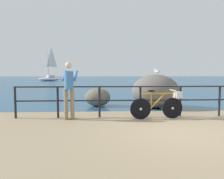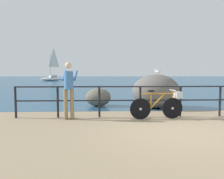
% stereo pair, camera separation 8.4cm
% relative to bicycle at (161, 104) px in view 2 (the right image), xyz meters
% --- Properties ---
extents(ground_plane, '(120.00, 120.00, 0.10)m').
position_rel_bicycle_xyz_m(ground_plane, '(0.07, 18.62, -0.51)').
color(ground_plane, '#937F60').
extents(sea_surface, '(120.00, 90.00, 0.01)m').
position_rel_bicycle_xyz_m(sea_surface, '(0.07, 46.41, -0.46)').
color(sea_surface, navy).
rests_on(sea_surface, ground_plane).
extents(promenade_railing, '(9.46, 0.07, 1.02)m').
position_rel_bicycle_xyz_m(promenade_railing, '(0.07, 0.34, 0.17)').
color(promenade_railing, black).
rests_on(promenade_railing, ground_plane).
extents(bicycle, '(1.70, 0.48, 0.92)m').
position_rel_bicycle_xyz_m(bicycle, '(0.00, 0.00, 0.00)').
color(bicycle, black).
rests_on(bicycle, ground_plane).
extents(person_at_railing, '(0.45, 0.64, 1.78)m').
position_rel_bicycle_xyz_m(person_at_railing, '(-2.88, 0.06, 0.53)').
color(person_at_railing, '#8C7251').
rests_on(person_at_railing, ground_plane).
extents(breakwater_boulder_main, '(1.96, 1.57, 1.38)m').
position_rel_bicycle_xyz_m(breakwater_boulder_main, '(0.36, 2.15, 0.23)').
color(breakwater_boulder_main, '#605B56').
rests_on(breakwater_boulder_main, ground).
extents(breakwater_boulder_left, '(1.11, 0.93, 0.79)m').
position_rel_bicycle_xyz_m(breakwater_boulder_left, '(-2.03, 2.71, -0.07)').
color(breakwater_boulder_left, '#635E4F').
rests_on(breakwater_boulder_left, ground).
extents(seagull, '(0.25, 0.31, 0.23)m').
position_rel_bicycle_xyz_m(seagull, '(0.40, 2.06, 1.06)').
color(seagull, gold).
rests_on(seagull, breakwater_boulder_main).
extents(sailboat, '(4.09, 3.97, 6.16)m').
position_rel_bicycle_xyz_m(sailboat, '(-11.22, 33.77, 0.24)').
color(sailboat, white).
rests_on(sailboat, sea_surface).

